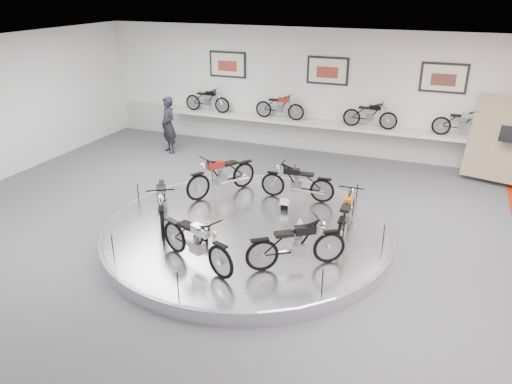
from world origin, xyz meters
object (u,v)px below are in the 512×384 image
at_px(display_platform, 247,232).
at_px(bike_f, 296,244).
at_px(bike_b, 297,182).
at_px(bike_d, 162,203).
at_px(bike_e, 196,241).
at_px(bike_c, 221,175).
at_px(bike_a, 347,213).
at_px(visitor, 168,125).
at_px(shelf, 323,125).

bearing_deg(display_platform, bike_f, -39.04).
bearing_deg(bike_b, bike_d, 43.08).
relative_size(display_platform, bike_e, 3.74).
bearing_deg(bike_c, bike_e, 47.66).
xyz_separation_m(bike_b, bike_f, (0.95, -3.07, 0.02)).
xyz_separation_m(bike_a, bike_d, (-3.87, -1.11, 0.05)).
bearing_deg(bike_f, bike_e, 164.41).
height_order(bike_f, visitor, visitor).
height_order(shelf, bike_e, bike_e).
bearing_deg(bike_c, visitor, -102.93).
distance_m(bike_b, bike_d, 3.40).
bearing_deg(bike_b, bike_f, 103.86).
bearing_deg(bike_d, bike_e, 18.97).
relative_size(bike_c, bike_d, 1.01).
bearing_deg(display_platform, bike_d, -160.53).
height_order(bike_a, visitor, visitor).
bearing_deg(bike_c, bike_d, 17.66).
xyz_separation_m(shelf, bike_a, (2.10, -5.91, -0.24)).
height_order(shelf, bike_c, bike_c).
bearing_deg(shelf, bike_e, -91.76).
xyz_separation_m(bike_a, bike_c, (-3.42, 0.97, 0.05)).
xyz_separation_m(shelf, bike_c, (-1.31, -4.94, -0.18)).
xyz_separation_m(display_platform, bike_f, (1.52, -1.24, 0.64)).
height_order(bike_a, bike_d, bike_d).
height_order(bike_b, bike_c, bike_c).
height_order(bike_b, bike_e, bike_e).
distance_m(bike_b, bike_f, 3.21).
xyz_separation_m(bike_f, visitor, (-6.31, 5.91, 0.15)).
relative_size(bike_a, bike_f, 0.95).
bearing_deg(bike_e, bike_c, 130.27).
bearing_deg(bike_a, display_platform, 100.62).
height_order(bike_e, visitor, visitor).
bearing_deg(bike_e, bike_f, 41.98).
xyz_separation_m(display_platform, visitor, (-4.78, 4.68, 0.79)).
height_order(bike_c, bike_d, bike_c).
relative_size(bike_a, visitor, 0.84).
bearing_deg(display_platform, bike_a, 13.01).
height_order(bike_e, bike_f, bike_e).
relative_size(shelf, bike_b, 6.97).
distance_m(bike_b, bike_c, 1.93).
height_order(shelf, bike_d, bike_d).
bearing_deg(visitor, shelf, 52.01).
bearing_deg(bike_d, bike_a, 74.23).
height_order(bike_d, bike_f, bike_d).
bearing_deg(display_platform, bike_b, 72.50).
bearing_deg(visitor, bike_a, 0.88).
xyz_separation_m(display_platform, bike_e, (-0.25, -1.86, 0.65)).
xyz_separation_m(display_platform, bike_d, (-1.77, -0.62, 0.66)).
height_order(display_platform, bike_f, bike_f).
bearing_deg(shelf, display_platform, -90.00).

